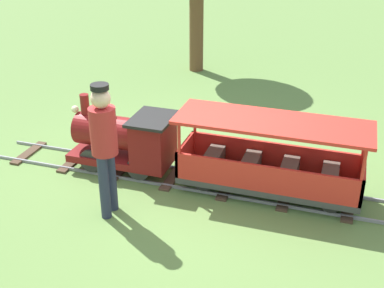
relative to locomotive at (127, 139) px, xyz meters
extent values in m
plane|color=#608442|center=(0.00, -0.85, -0.48)|extent=(60.00, 60.00, 0.00)
cube|color=gray|center=(-0.24, -1.03, -0.46)|extent=(0.02, 6.05, 0.04)
cube|color=gray|center=(0.24, -1.03, -0.46)|extent=(0.02, 6.05, 0.04)
cube|color=#4C3828|center=(0.00, -2.92, -0.47)|extent=(0.73, 0.14, 0.03)
cube|color=#4C3828|center=(0.00, -2.17, -0.47)|extent=(0.73, 0.14, 0.03)
cube|color=#4C3828|center=(0.00, -1.41, -0.47)|extent=(0.73, 0.14, 0.03)
cube|color=#4C3828|center=(0.00, -0.66, -0.47)|extent=(0.73, 0.14, 0.03)
cube|color=#4C3828|center=(0.00, 0.10, -0.47)|extent=(0.73, 0.14, 0.03)
cube|color=#4C3828|center=(0.00, 0.86, -0.47)|extent=(0.73, 0.14, 0.03)
cube|color=#4C3828|center=(0.00, 1.61, -0.47)|extent=(0.73, 0.14, 0.03)
cube|color=maroon|center=(0.00, 0.09, -0.27)|extent=(0.61, 1.40, 0.10)
cylinder|color=maroon|center=(0.00, 0.29, 0.08)|extent=(0.44, 0.85, 0.44)
cylinder|color=#B7932D|center=(0.00, 0.72, 0.08)|extent=(0.37, 0.02, 0.37)
cylinder|color=maroon|center=(0.00, 0.59, 0.43)|extent=(0.12, 0.12, 0.27)
sphere|color=#B7932D|center=(0.00, 0.24, 0.35)|extent=(0.16, 0.16, 0.16)
cube|color=maroon|center=(0.00, -0.38, 0.05)|extent=(0.61, 0.45, 0.55)
cube|color=black|center=(0.00, -0.38, 0.35)|extent=(0.69, 0.53, 0.04)
sphere|color=#F2EAB2|center=(0.00, 0.75, 0.34)|extent=(0.10, 0.10, 0.10)
cylinder|color=#2D2D2D|center=(-0.24, 0.44, -0.28)|extent=(0.05, 0.32, 0.32)
cylinder|color=#2D2D2D|center=(0.24, 0.44, -0.28)|extent=(0.05, 0.32, 0.32)
cylinder|color=#2D2D2D|center=(-0.24, -0.26, -0.28)|extent=(0.05, 0.32, 0.32)
cylinder|color=#2D2D2D|center=(0.24, -0.26, -0.28)|extent=(0.05, 0.32, 0.32)
cube|color=#3F3F3F|center=(0.00, -1.93, -0.30)|extent=(0.69, 2.25, 0.08)
cube|color=red|center=(-0.32, -1.93, -0.09)|extent=(0.04, 2.25, 0.35)
cube|color=red|center=(0.32, -1.93, -0.09)|extent=(0.04, 2.25, 0.35)
cube|color=red|center=(0.00, -0.83, -0.09)|extent=(0.69, 0.04, 0.35)
cube|color=red|center=(0.00, -3.04, -0.09)|extent=(0.69, 0.04, 0.35)
cylinder|color=red|center=(-0.31, -0.86, 0.11)|extent=(0.04, 0.04, 0.75)
cylinder|color=red|center=(0.31, -0.86, 0.11)|extent=(0.04, 0.04, 0.75)
cylinder|color=red|center=(-0.31, -3.01, 0.11)|extent=(0.04, 0.04, 0.75)
cylinder|color=red|center=(0.31, -3.01, 0.11)|extent=(0.04, 0.04, 0.75)
cube|color=red|center=(0.00, -1.93, 0.51)|extent=(0.79, 2.35, 0.04)
cube|color=brown|center=(0.00, -2.67, -0.14)|extent=(0.53, 0.20, 0.24)
cube|color=brown|center=(0.00, -2.18, -0.14)|extent=(0.53, 0.20, 0.24)
cube|color=brown|center=(0.00, -1.69, -0.14)|extent=(0.53, 0.20, 0.24)
cube|color=brown|center=(0.00, -1.20, -0.14)|extent=(0.53, 0.20, 0.24)
cylinder|color=#262626|center=(-0.24, -1.15, -0.32)|extent=(0.04, 0.24, 0.24)
cylinder|color=#262626|center=(0.24, -1.15, -0.32)|extent=(0.04, 0.24, 0.24)
cylinder|color=#262626|center=(-0.24, -2.72, -0.32)|extent=(0.04, 0.24, 0.24)
cylinder|color=#262626|center=(0.24, -2.72, -0.32)|extent=(0.04, 0.24, 0.24)
cylinder|color=#282D47|center=(-1.10, -0.22, -0.08)|extent=(0.12, 0.12, 0.80)
cylinder|color=#282D47|center=(-0.92, -0.22, -0.08)|extent=(0.12, 0.12, 0.80)
cylinder|color=#B22828|center=(-1.01, -0.22, 0.59)|extent=(0.30, 0.30, 0.55)
sphere|color=beige|center=(-1.01, -0.22, 0.98)|extent=(0.22, 0.22, 0.22)
cylinder|color=black|center=(-1.01, -0.22, 1.11)|extent=(0.20, 0.20, 0.06)
cylinder|color=brown|center=(4.60, 0.49, 0.54)|extent=(0.30, 0.30, 2.05)
camera|label=1|loc=(-5.47, -2.72, 2.90)|focal=46.82mm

